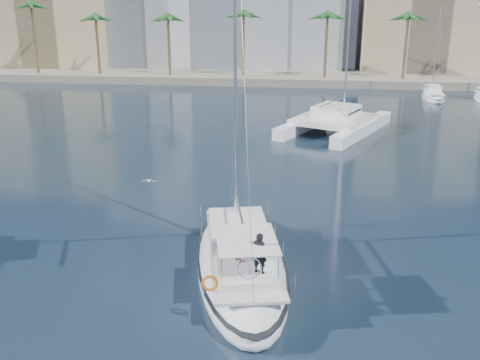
# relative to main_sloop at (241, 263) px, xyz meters

# --- Properties ---
(ground) EXTENTS (160.00, 160.00, 0.00)m
(ground) POSITION_rel_main_sloop_xyz_m (-1.17, 3.64, -0.56)
(ground) COLOR black
(ground) RESTS_ON ground
(quay) EXTENTS (120.00, 14.00, 1.20)m
(quay) POSITION_rel_main_sloop_xyz_m (-1.17, 64.64, 0.04)
(quay) COLOR gray
(quay) RESTS_ON ground
(building_tan_left) EXTENTS (22.00, 14.00, 22.00)m
(building_tan_left) POSITION_rel_main_sloop_xyz_m (-43.17, 72.64, 10.44)
(building_tan_left) COLOR tan
(building_tan_left) RESTS_ON ground
(building_beige) EXTENTS (20.00, 14.00, 20.00)m
(building_beige) POSITION_rel_main_sloop_xyz_m (20.83, 73.64, 9.44)
(building_beige) COLOR tan
(building_beige) RESTS_ON ground
(palm_left) EXTENTS (3.60, 3.60, 12.30)m
(palm_left) POSITION_rel_main_sloop_xyz_m (-35.17, 60.64, 9.73)
(palm_left) COLOR brown
(palm_left) RESTS_ON ground
(palm_centre) EXTENTS (3.60, 3.60, 12.30)m
(palm_centre) POSITION_rel_main_sloop_xyz_m (-1.17, 60.64, 9.73)
(palm_centre) COLOR brown
(palm_centre) RESTS_ON ground
(main_sloop) EXTENTS (6.65, 13.19, 18.73)m
(main_sloop) POSITION_rel_main_sloop_xyz_m (0.00, 0.00, 0.00)
(main_sloop) COLOR white
(main_sloop) RESTS_ON ground
(catamaran) EXTENTS (11.74, 15.12, 19.55)m
(catamaran) POSITION_rel_main_sloop_xyz_m (5.34, 29.90, 0.63)
(catamaran) COLOR white
(catamaran) RESTS_ON ground
(seagull) EXTENTS (0.97, 0.42, 0.18)m
(seagull) POSITION_rel_main_sloop_xyz_m (-7.22, 9.68, 0.45)
(seagull) COLOR silver
(seagull) RESTS_ON ground
(moored_yacht_a) EXTENTS (3.37, 9.52, 11.90)m
(moored_yacht_a) POSITION_rel_main_sloop_xyz_m (18.83, 50.64, -0.56)
(moored_yacht_a) COLOR white
(moored_yacht_a) RESTS_ON ground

